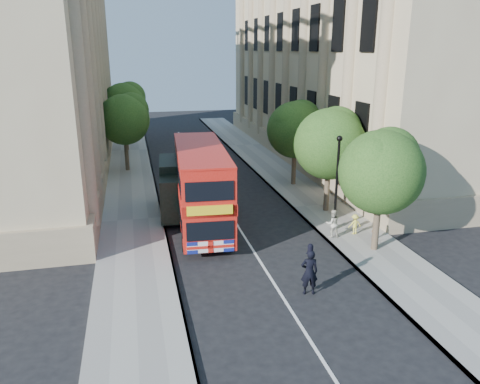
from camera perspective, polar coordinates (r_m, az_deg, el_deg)
ground at (r=19.56m, az=4.99°, el=-12.29°), size 120.00×120.00×0.00m
pavement_right at (r=30.01m, az=9.57°, el=-1.67°), size 3.50×80.00×0.12m
pavement_left at (r=27.83m, az=-12.92°, el=-3.38°), size 3.50×80.00×0.12m
building_right at (r=44.56m, az=13.00°, el=15.88°), size 12.00×38.00×18.00m
building_left at (r=41.02m, az=-25.74°, el=14.63°), size 12.00×38.00×18.00m
tree_right_near at (r=22.91m, az=16.92°, el=2.88°), size 4.00×4.00×6.08m
tree_right_mid at (r=28.09m, az=10.93°, el=6.23°), size 4.20×4.20×6.37m
tree_right_far at (r=33.60m, az=6.78°, el=7.92°), size 4.00×4.00×6.15m
tree_left_far at (r=38.54m, az=-13.91°, el=8.90°), size 4.00×4.00×6.30m
tree_left_back at (r=46.45m, az=-13.90°, el=10.53°), size 4.20×4.20×6.65m
lamp_post at (r=25.51m, az=11.68°, el=0.63°), size 0.32×0.32×5.16m
double_decker_bus at (r=25.83m, az=-4.76°, el=0.96°), size 3.15×9.69×4.41m
box_van at (r=28.09m, az=-7.35°, el=0.35°), size 2.67×5.75×3.20m
police_constable at (r=19.28m, az=8.44°, el=-9.62°), size 0.77×0.57×1.93m
woman_pedestrian at (r=24.86m, az=11.22°, el=-3.77°), size 0.76×0.60×1.50m
child_a at (r=25.19m, az=16.16°, el=-4.48°), size 0.62×0.49×0.99m
child_b at (r=25.59m, az=13.82°, el=-3.82°), size 0.71×0.41×1.09m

